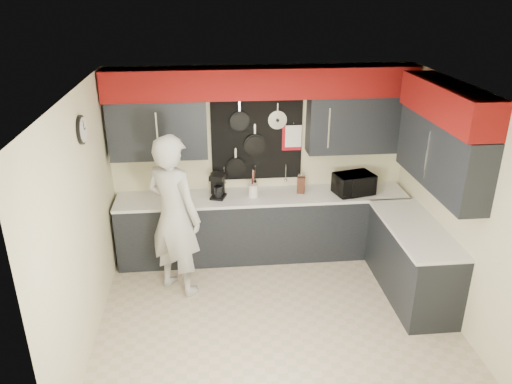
{
  "coord_description": "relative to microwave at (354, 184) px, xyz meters",
  "views": [
    {
      "loc": [
        -0.7,
        -4.66,
        3.59
      ],
      "look_at": [
        -0.18,
        0.5,
        1.37
      ],
      "focal_mm": 35.0,
      "sensor_mm": 36.0,
      "label": 1
    }
  ],
  "objects": [
    {
      "name": "base_cabinets",
      "position": [
        -0.73,
        -0.25,
        -0.6
      ],
      "size": [
        3.95,
        2.2,
        0.92
      ],
      "color": "black",
      "rests_on": "ground"
    },
    {
      "name": "back_wall_assembly",
      "position": [
        -1.21,
        0.22,
        0.95
      ],
      "size": [
        4.0,
        0.36,
        2.6
      ],
      "color": "beige",
      "rests_on": "ground"
    },
    {
      "name": "utensil_crock",
      "position": [
        -1.35,
        0.04,
        -0.06
      ],
      "size": [
        0.13,
        0.13,
        0.17
      ],
      "primitive_type": "cylinder",
      "color": "silver",
      "rests_on": "base_cabinets"
    },
    {
      "name": "knife_block",
      "position": [
        -0.7,
        0.1,
        -0.03
      ],
      "size": [
        0.13,
        0.13,
        0.23
      ],
      "primitive_type": "cube",
      "rotation": [
        0.0,
        0.0,
        -0.23
      ],
      "color": "#391E12",
      "rests_on": "base_cabinets"
    },
    {
      "name": "microwave",
      "position": [
        0.0,
        0.0,
        0.0
      ],
      "size": [
        0.58,
        0.46,
        0.28
      ],
      "primitive_type": "imported",
      "rotation": [
        0.0,
        0.0,
        0.26
      ],
      "color": "black",
      "rests_on": "base_cabinets"
    },
    {
      "name": "right_wall_assembly",
      "position": [
        0.63,
        -1.11,
        0.88
      ],
      "size": [
        0.36,
        3.5,
        2.6
      ],
      "color": "beige",
      "rests_on": "ground"
    },
    {
      "name": "ground",
      "position": [
        -1.22,
        -1.38,
        -1.06
      ],
      "size": [
        4.0,
        4.0,
        0.0
      ],
      "primitive_type": "plane",
      "color": "#C6B09A",
      "rests_on": "ground"
    },
    {
      "name": "person",
      "position": [
        -2.36,
        -0.65,
        -0.05
      ],
      "size": [
        0.88,
        0.83,
        2.02
      ],
      "primitive_type": "imported",
      "rotation": [
        0.0,
        0.0,
        2.48
      ],
      "color": "#B1B1AF",
      "rests_on": "ground"
    },
    {
      "name": "coffee_maker",
      "position": [
        -1.82,
        0.07,
        0.03
      ],
      "size": [
        0.24,
        0.27,
        0.33
      ],
      "rotation": [
        0.0,
        0.0,
        -0.31
      ],
      "color": "black",
      "rests_on": "base_cabinets"
    },
    {
      "name": "left_wall_assembly",
      "position": [
        -3.22,
        -1.36,
        0.27
      ],
      "size": [
        0.05,
        3.5,
        2.6
      ],
      "color": "beige",
      "rests_on": "ground"
    }
  ]
}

